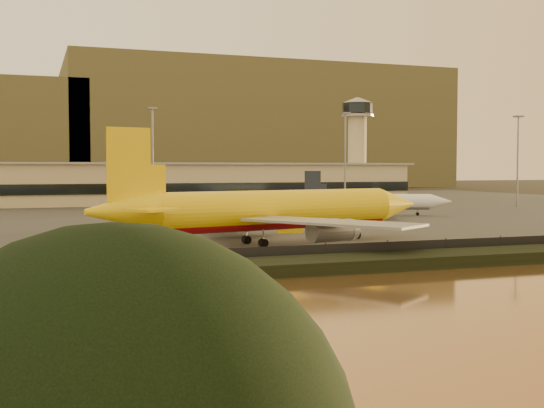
{
  "coord_description": "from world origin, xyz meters",
  "views": [
    {
      "loc": [
        -37.48,
        -83.73,
        11.04
      ],
      "look_at": [
        -3.63,
        12.0,
        5.72
      ],
      "focal_mm": 45.0,
      "sensor_mm": 36.0,
      "label": 1
    }
  ],
  "objects": [
    {
      "name": "ground",
      "position": [
        0.0,
        0.0,
        0.0
      ],
      "size": [
        900.0,
        900.0,
        0.0
      ],
      "primitive_type": "plane",
      "color": "black",
      "rests_on": "ground"
    },
    {
      "name": "embankment",
      "position": [
        0.0,
        -17.0,
        0.7
      ],
      "size": [
        320.0,
        7.0,
        1.4
      ],
      "primitive_type": "cube",
      "color": "black",
      "rests_on": "ground"
    },
    {
      "name": "tarmac",
      "position": [
        0.0,
        95.0,
        0.1
      ],
      "size": [
        320.0,
        220.0,
        0.2
      ],
      "primitive_type": "cube",
      "color": "#2D2D2D",
      "rests_on": "ground"
    },
    {
      "name": "perimeter_fence",
      "position": [
        0.0,
        -13.0,
        1.3
      ],
      "size": [
        300.0,
        0.05,
        2.2
      ],
      "primitive_type": "cube",
      "color": "black",
      "rests_on": "tarmac"
    },
    {
      "name": "terminal_building",
      "position": [
        -14.52,
        125.55,
        6.25
      ],
      "size": [
        202.0,
        25.0,
        12.6
      ],
      "color": "tan",
      "rests_on": "tarmac"
    },
    {
      "name": "control_tower",
      "position": [
        70.0,
        131.0,
        21.66
      ],
      "size": [
        11.2,
        11.2,
        35.5
      ],
      "color": "tan",
      "rests_on": "tarmac"
    },
    {
      "name": "apron_light_masts",
      "position": [
        15.0,
        75.0,
        15.7
      ],
      "size": [
        152.2,
        12.2,
        25.4
      ],
      "color": "slate",
      "rests_on": "tarmac"
    },
    {
      "name": "distant_hills",
      "position": [
        -20.74,
        340.0,
        31.39
      ],
      "size": [
        470.0,
        160.0,
        70.0
      ],
      "color": "brown",
      "rests_on": "ground"
    },
    {
      "name": "dhl_cargo_jet",
      "position": [
        -5.19,
        7.5,
        4.98
      ],
      "size": [
        53.35,
        51.48,
        16.0
      ],
      "rotation": [
        0.0,
        0.0,
        0.2
      ],
      "color": "yellow",
      "rests_on": "tarmac"
    },
    {
      "name": "white_narrowbody_jet",
      "position": [
        36.99,
        56.49,
        3.26
      ],
      "size": [
        33.89,
        32.03,
        10.26
      ],
      "rotation": [
        0.0,
        0.0,
        -0.42
      ],
      "color": "white",
      "rests_on": "tarmac"
    },
    {
      "name": "gse_vehicle_yellow",
      "position": [
        3.22,
        22.67,
        1.13
      ],
      "size": [
        4.35,
        2.41,
        1.86
      ],
      "primitive_type": "cube",
      "rotation": [
        0.0,
        0.0,
        -0.14
      ],
      "color": "yellow",
      "rests_on": "tarmac"
    },
    {
      "name": "gse_vehicle_white",
      "position": [
        -21.37,
        32.68,
        1.16
      ],
      "size": [
        4.5,
        2.5,
        1.92
      ],
      "primitive_type": "cube",
      "rotation": [
        0.0,
        0.0,
        -0.14
      ],
      "color": "white",
      "rests_on": "tarmac"
    }
  ]
}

